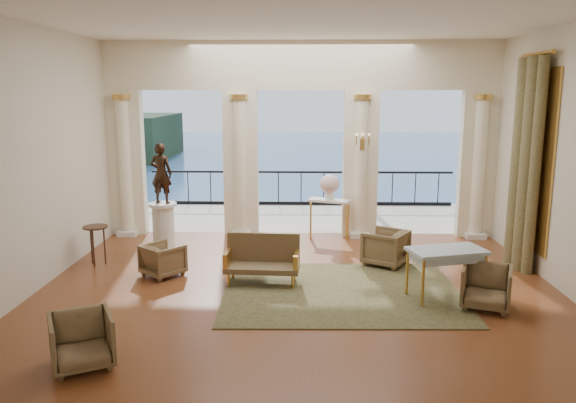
{
  "coord_description": "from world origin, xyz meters",
  "views": [
    {
      "loc": [
        0.08,
        -9.21,
        3.39
      ],
      "look_at": [
        -0.2,
        0.6,
        1.45
      ],
      "focal_mm": 35.0,
      "sensor_mm": 36.0,
      "label": 1
    }
  ],
  "objects_px": {
    "armchair_c": "(385,246)",
    "settee": "(263,259)",
    "armchair_b": "(486,285)",
    "console_table": "(329,206)",
    "armchair_a": "(82,338)",
    "side_table": "(96,232)",
    "game_table": "(447,254)",
    "pedestal": "(164,230)",
    "statue": "(161,173)",
    "armchair_d": "(163,258)"
  },
  "relations": [
    {
      "from": "armchair_d",
      "to": "statue",
      "type": "distance_m",
      "value": 1.93
    },
    {
      "from": "armchair_b",
      "to": "game_table",
      "type": "xyz_separation_m",
      "value": [
        -0.54,
        0.42,
        0.37
      ]
    },
    {
      "from": "game_table",
      "to": "pedestal",
      "type": "distance_m",
      "value": 5.75
    },
    {
      "from": "armchair_b",
      "to": "console_table",
      "type": "height_order",
      "value": "console_table"
    },
    {
      "from": "console_table",
      "to": "side_table",
      "type": "relative_size",
      "value": 1.32
    },
    {
      "from": "armchair_b",
      "to": "console_table",
      "type": "bearing_deg",
      "value": 138.67
    },
    {
      "from": "armchair_d",
      "to": "armchair_a",
      "type": "bearing_deg",
      "value": 128.0
    },
    {
      "from": "armchair_b",
      "to": "armchair_d",
      "type": "height_order",
      "value": "armchair_b"
    },
    {
      "from": "game_table",
      "to": "pedestal",
      "type": "bearing_deg",
      "value": 140.58
    },
    {
      "from": "armchair_a",
      "to": "game_table",
      "type": "relative_size",
      "value": 0.55
    },
    {
      "from": "pedestal",
      "to": "armchair_b",
      "type": "bearing_deg",
      "value": -25.14
    },
    {
      "from": "armchair_c",
      "to": "armchair_b",
      "type": "bearing_deg",
      "value": 61.81
    },
    {
      "from": "armchair_c",
      "to": "statue",
      "type": "height_order",
      "value": "statue"
    },
    {
      "from": "armchair_a",
      "to": "armchair_d",
      "type": "relative_size",
      "value": 1.11
    },
    {
      "from": "settee",
      "to": "side_table",
      "type": "bearing_deg",
      "value": 167.5
    },
    {
      "from": "armchair_c",
      "to": "armchair_d",
      "type": "distance_m",
      "value": 4.29
    },
    {
      "from": "game_table",
      "to": "side_table",
      "type": "xyz_separation_m",
      "value": [
        -6.44,
        1.62,
        -0.08
      ]
    },
    {
      "from": "armchair_a",
      "to": "armchair_b",
      "type": "height_order",
      "value": "armchair_b"
    },
    {
      "from": "armchair_a",
      "to": "armchair_c",
      "type": "distance_m",
      "value": 6.12
    },
    {
      "from": "armchair_c",
      "to": "side_table",
      "type": "bearing_deg",
      "value": -56.85
    },
    {
      "from": "armchair_c",
      "to": "settee",
      "type": "height_order",
      "value": "settee"
    },
    {
      "from": "armchair_a",
      "to": "armchair_d",
      "type": "distance_m",
      "value": 3.52
    },
    {
      "from": "console_table",
      "to": "statue",
      "type": "bearing_deg",
      "value": -136.53
    },
    {
      "from": "armchair_c",
      "to": "statue",
      "type": "distance_m",
      "value": 4.75
    },
    {
      "from": "armchair_a",
      "to": "side_table",
      "type": "bearing_deg",
      "value": 80.77
    },
    {
      "from": "armchair_b",
      "to": "settee",
      "type": "relative_size",
      "value": 0.56
    },
    {
      "from": "statue",
      "to": "armchair_b",
      "type": "bearing_deg",
      "value": 167.05
    },
    {
      "from": "armchair_b",
      "to": "armchair_d",
      "type": "xyz_separation_m",
      "value": [
        -5.5,
        1.42,
        -0.04
      ]
    },
    {
      "from": "armchair_b",
      "to": "settee",
      "type": "distance_m",
      "value": 3.79
    },
    {
      "from": "armchair_a",
      "to": "game_table",
      "type": "bearing_deg",
      "value": -0.82
    },
    {
      "from": "armchair_c",
      "to": "statue",
      "type": "xyz_separation_m",
      "value": [
        -4.52,
        0.52,
        1.35
      ]
    },
    {
      "from": "armchair_b",
      "to": "pedestal",
      "type": "bearing_deg",
      "value": 175.15
    },
    {
      "from": "game_table",
      "to": "statue",
      "type": "bearing_deg",
      "value": 140.58
    },
    {
      "from": "game_table",
      "to": "console_table",
      "type": "distance_m",
      "value": 4.22
    },
    {
      "from": "armchair_b",
      "to": "statue",
      "type": "xyz_separation_m",
      "value": [
        -5.8,
        2.72,
        1.36
      ]
    },
    {
      "from": "armchair_c",
      "to": "settee",
      "type": "distance_m",
      "value": 2.58
    },
    {
      "from": "armchair_a",
      "to": "pedestal",
      "type": "height_order",
      "value": "pedestal"
    },
    {
      "from": "armchair_a",
      "to": "side_table",
      "type": "xyz_separation_m",
      "value": [
        -1.33,
        4.14,
        0.3
      ]
    },
    {
      "from": "settee",
      "to": "game_table",
      "type": "distance_m",
      "value": 3.18
    },
    {
      "from": "side_table",
      "to": "pedestal",
      "type": "bearing_deg",
      "value": 29.83
    },
    {
      "from": "game_table",
      "to": "settee",
      "type": "bearing_deg",
      "value": 151.54
    },
    {
      "from": "game_table",
      "to": "armchair_b",
      "type": "bearing_deg",
      "value": -54.0
    },
    {
      "from": "console_table",
      "to": "side_table",
      "type": "xyz_separation_m",
      "value": [
        -4.67,
        -2.21,
        -0.09
      ]
    },
    {
      "from": "statue",
      "to": "game_table",
      "type": "bearing_deg",
      "value": 168.59
    },
    {
      "from": "console_table",
      "to": "armchair_b",
      "type": "bearing_deg",
      "value": -41.82
    },
    {
      "from": "armchair_b",
      "to": "side_table",
      "type": "distance_m",
      "value": 7.27
    },
    {
      "from": "statue",
      "to": "side_table",
      "type": "height_order",
      "value": "statue"
    },
    {
      "from": "pedestal",
      "to": "side_table",
      "type": "distance_m",
      "value": 1.36
    },
    {
      "from": "settee",
      "to": "side_table",
      "type": "xyz_separation_m",
      "value": [
        -3.35,
        0.93,
        0.24
      ]
    },
    {
      "from": "armchair_a",
      "to": "statue",
      "type": "bearing_deg",
      "value": 64.8
    }
  ]
}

